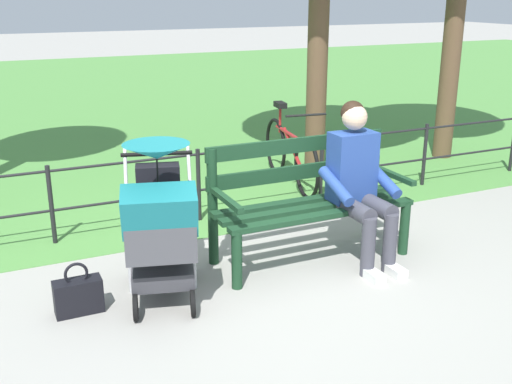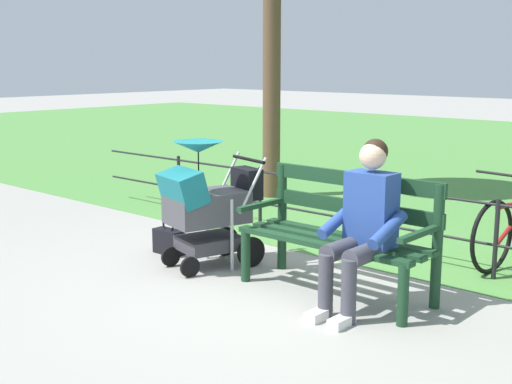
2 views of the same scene
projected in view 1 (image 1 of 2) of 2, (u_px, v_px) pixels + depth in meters
The scene contains 8 objects.
ground_plane at pixel (254, 272), 4.80m from camera, with size 60.00×60.00×0.00m, color #9E9B93.
grass_lawn at pixel (72, 99), 12.39m from camera, with size 40.00×16.00×0.01m, color #518E42.
park_bench at pixel (307, 195), 4.95m from camera, with size 1.60×0.61×0.96m.
person_on_bench at pixel (359, 179), 4.84m from camera, with size 0.53×0.74×1.28m.
stroller at pixel (160, 220), 4.20m from camera, with size 0.71×0.98×1.15m.
handbag at pixel (78, 295), 4.16m from camera, with size 0.32×0.14×0.37m.
park_fence at pixel (226, 174), 5.86m from camera, with size 8.00×0.04×0.70m.
bicycle at pixel (290, 153), 6.84m from camera, with size 0.44×1.65×0.89m.
Camera 1 is at (1.82, 3.97, 2.09)m, focal length 43.16 mm.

